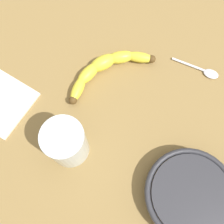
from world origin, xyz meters
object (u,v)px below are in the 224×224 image
ceramic_bowl (190,194)px  teaspoon (208,73)px  smoothie_glass (67,143)px  banana (106,67)px

ceramic_bowl → teaspoon: ceramic_bowl is taller
smoothie_glass → teaspoon: size_ratio=1.02×
banana → smoothie_glass: bearing=38.3°
banana → ceramic_bowl: ceramic_bowl is taller
ceramic_bowl → teaspoon: 28.80cm
banana → smoothie_glass: (-18.02, -9.41, 3.55)cm
banana → smoothie_glass: size_ratio=2.08×
smoothie_glass → banana: bearing=27.6°
banana → teaspoon: bearing=148.0°
teaspoon → ceramic_bowl: bearing=-81.6°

